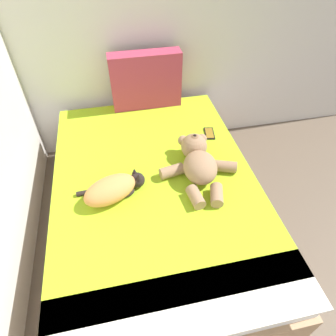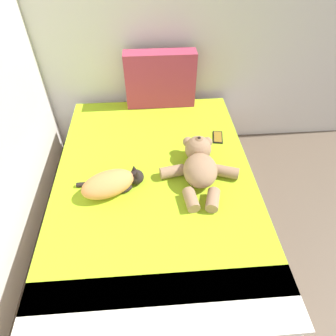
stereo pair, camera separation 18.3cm
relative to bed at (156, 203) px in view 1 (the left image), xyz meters
The scene contains 5 objects.
bed is the anchor object (origin of this frame).
patterned_cushion 1.05m from the bed, 84.22° to the left, with size 0.59×0.14×0.48m.
cat 0.45m from the bed, 160.19° to the right, with size 0.44×0.31×0.15m.
teddy_bear 0.46m from the bed, ahead, with size 0.54×0.61×0.20m.
cell_phone 0.70m from the bed, 37.65° to the left, with size 0.10×0.16×0.01m.
Camera 1 is at (0.74, 1.73, 1.95)m, focal length 31.08 mm.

